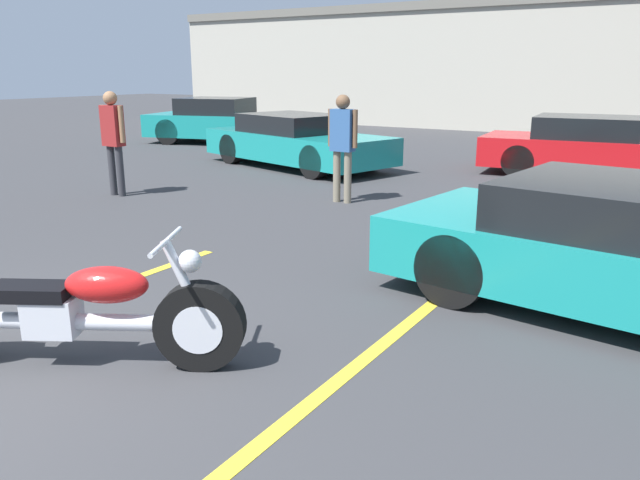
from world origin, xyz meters
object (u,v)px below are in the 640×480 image
Objects in this scene: spectator_by_show_car at (343,139)px; parked_car_left_row at (220,122)px; motorcycle at (72,314)px; spectator_near_motorcycle at (113,134)px; parked_car_mid_right_row at (592,148)px; parked_car_mid_left_row at (296,141)px.

parked_car_left_row is at bearing 142.71° from spectator_by_show_car.
motorcycle is 6.56m from spectator_near_motorcycle.
parked_car_left_row is 9.10m from spectator_by_show_car.
spectator_near_motorcycle is (-6.48, -6.35, 0.47)m from parked_car_mid_right_row.
parked_car_mid_left_row is 1.10× the size of parked_car_mid_right_row.
parked_car_mid_right_row is 2.54× the size of spectator_near_motorcycle.
parked_car_mid_left_row is 2.81× the size of spectator_near_motorcycle.
spectator_near_motorcycle reaches higher than spectator_by_show_car.
parked_car_left_row reaches higher than parked_car_mid_left_row.
motorcycle is 14.29m from parked_car_left_row.
parked_car_left_row is at bearing 164.72° from parked_car_mid_left_row.
parked_car_mid_left_row is (4.47, -2.71, -0.06)m from parked_car_left_row.
spectator_near_motorcycle is at bearing -83.97° from parked_car_mid_left_row.
parked_car_mid_left_row is at bearing -46.53° from parked_car_left_row.
parked_car_left_row is at bearing 117.87° from spectator_near_motorcycle.
parked_car_left_row is 0.94× the size of parked_car_mid_left_row.
spectator_near_motorcycle is 3.83m from spectator_by_show_car.
spectator_by_show_car reaches higher than parked_car_mid_right_row.
parked_car_mid_left_row is at bearing 85.46° from motorcycle.
spectator_near_motorcycle is at bearing -77.43° from parked_car_left_row.
spectator_by_show_car is (-2.96, -4.83, 0.44)m from parked_car_mid_right_row.
parked_car_mid_right_row is at bearing 58.53° from spectator_by_show_car.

